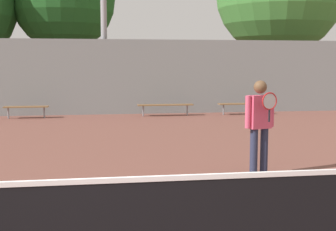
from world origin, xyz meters
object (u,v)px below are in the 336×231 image
(tennis_net, at_px, (93,229))
(tree_dark_dense, at_px, (64,0))
(tennis_player, at_px, (260,121))
(bench_courtside_near, at_px, (242,104))
(bench_courtside_far, at_px, (26,107))
(bench_adjacent_court, at_px, (165,105))

(tennis_net, xyz_separation_m, tree_dark_dense, (-1.41, 20.00, 4.69))
(tennis_player, height_order, bench_courtside_near, tennis_player)
(tennis_player, bearing_deg, tennis_net, -144.27)
(bench_courtside_near, bearing_deg, bench_courtside_far, 180.00)
(bench_courtside_far, relative_size, tree_dark_dense, 0.21)
(bench_courtside_near, xyz_separation_m, bench_courtside_far, (-8.36, 0.00, -0.00))
(bench_courtside_near, relative_size, bench_courtside_far, 1.19)
(bench_adjacent_court, height_order, tree_dark_dense, tree_dark_dense)
(tennis_player, xyz_separation_m, bench_courtside_near, (2.89, 9.91, -0.59))
(tree_dark_dense, bearing_deg, tennis_player, -74.91)
(tennis_net, relative_size, bench_courtside_far, 7.30)
(tennis_net, xyz_separation_m, bench_courtside_far, (-2.49, 13.63, -0.09))
(bench_courtside_near, distance_m, bench_adjacent_court, 3.11)
(bench_courtside_far, bearing_deg, tennis_player, -61.11)
(bench_courtside_near, relative_size, bench_adjacent_court, 0.89)
(bench_courtside_near, height_order, bench_courtside_far, same)
(bench_courtside_near, bearing_deg, tennis_net, -113.31)
(tennis_net, height_order, bench_adjacent_court, tennis_net)
(bench_adjacent_court, bearing_deg, bench_courtside_far, -180.00)
(bench_courtside_near, bearing_deg, tree_dark_dense, 138.81)
(tennis_player, xyz_separation_m, bench_courtside_far, (-5.47, 9.91, -0.60))
(tennis_player, distance_m, tree_dark_dense, 17.38)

